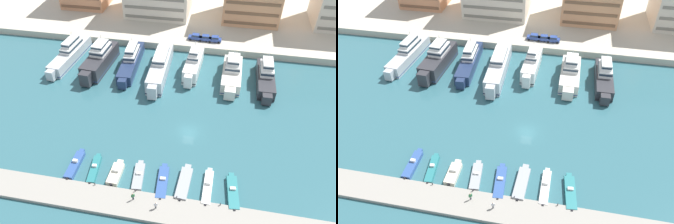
{
  "view_description": "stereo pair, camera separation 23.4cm",
  "coord_description": "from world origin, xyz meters",
  "views": [
    {
      "loc": [
        5.12,
        -51.57,
        50.92
      ],
      "look_at": [
        -5.23,
        3.0,
        2.5
      ],
      "focal_mm": 35.0,
      "sensor_mm": 36.0,
      "label": 1
    },
    {
      "loc": [
        5.35,
        -51.53,
        50.92
      ],
      "look_at": [
        -5.23,
        3.0,
        2.5
      ],
      "focal_mm": 35.0,
      "sensor_mm": 36.0,
      "label": 2
    }
  ],
  "objects": [
    {
      "name": "motorboat_grey_center_right",
      "position": [
        1.1,
        -14.15,
        0.52
      ],
      "size": [
        2.54,
        8.48,
        1.05
      ],
      "color": "#9EA3A8",
      "rests_on": "ground"
    },
    {
      "name": "motorboat_blue_center",
      "position": [
        -2.95,
        -14.55,
        0.4
      ],
      "size": [
        2.51,
        8.46,
        1.15
      ],
      "color": "#33569E",
      "rests_on": "ground"
    },
    {
      "name": "quay_promenade",
      "position": [
        0.0,
        68.86,
        1.02
      ],
      "size": [
        180.0,
        70.0,
        2.04
      ],
      "primitive_type": "cube",
      "color": "beige",
      "rests_on": "ground"
    },
    {
      "name": "yacht_white_center",
      "position": [
        -2.17,
        23.62,
        2.5
      ],
      "size": [
        4.38,
        16.25,
        8.41
      ],
      "color": "white",
      "rests_on": "ground"
    },
    {
      "name": "bollard_west",
      "position": [
        -15.12,
        -17.81,
        1.03
      ],
      "size": [
        0.2,
        0.2,
        0.61
      ],
      "color": "#2D2D33",
      "rests_on": "pier_dock"
    },
    {
      "name": "yacht_navy_mid_left",
      "position": [
        -19.48,
        23.06,
        2.03
      ],
      "size": [
        4.9,
        21.59,
        7.5
      ],
      "color": "navy",
      "rests_on": "ground"
    },
    {
      "name": "yacht_ivory_center_right",
      "position": [
        8.29,
        21.9,
        2.22
      ],
      "size": [
        5.19,
        17.85,
        8.03
      ],
      "color": "silver",
      "rests_on": "ground"
    },
    {
      "name": "pedestrian_near_edge",
      "position": [
        -7.28,
        -19.54,
        1.74
      ],
      "size": [
        0.56,
        0.47,
        1.74
      ],
      "color": "#282D3D",
      "rests_on": "pier_dock"
    },
    {
      "name": "car_blue_left",
      "position": [
        -0.44,
        37.98,
        3.02
      ],
      "size": [
        4.14,
        2.01,
        1.8
      ],
      "color": "#28428E",
      "rests_on": "quay_promenade"
    },
    {
      "name": "car_blue_mid_left",
      "position": [
        2.42,
        37.85,
        3.02
      ],
      "size": [
        4.12,
        1.97,
        1.8
      ],
      "color": "#28428E",
      "rests_on": "quay_promenade"
    },
    {
      "name": "bollard_west_mid",
      "position": [
        -7.39,
        -17.81,
        1.03
      ],
      "size": [
        0.2,
        0.2,
        0.61
      ],
      "color": "#2D2D33",
      "rests_on": "pier_dock"
    },
    {
      "name": "motorboat_grey_center_left",
      "position": [
        -7.74,
        -14.07,
        0.4
      ],
      "size": [
        2.57,
        7.29,
        1.14
      ],
      "color": "#9EA3A8",
      "rests_on": "ground"
    },
    {
      "name": "motorboat_teal_right",
      "position": [
        10.15,
        -14.42,
        0.43
      ],
      "size": [
        2.69,
        8.4,
        1.24
      ],
      "color": "teal",
      "rests_on": "ground"
    },
    {
      "name": "motorboat_cream_mid_left",
      "position": [
        -12.2,
        -14.34,
        0.53
      ],
      "size": [
        2.25,
        6.22,
        1.55
      ],
      "color": "beige",
      "rests_on": "ground"
    },
    {
      "name": "yacht_silver_far_left",
      "position": [
        -37.53,
        23.11,
        2.14
      ],
      "size": [
        5.7,
        21.81,
        7.72
      ],
      "color": "silver",
      "rests_on": "ground"
    },
    {
      "name": "motorboat_teal_left",
      "position": [
        -16.66,
        -14.06,
        0.44
      ],
      "size": [
        2.27,
        7.53,
        1.28
      ],
      "color": "teal",
      "rests_on": "ground"
    },
    {
      "name": "bollard_east_mid",
      "position": [
        0.34,
        -17.81,
        1.03
      ],
      "size": [
        0.2,
        0.2,
        0.61
      ],
      "color": "#2D2D33",
      "rests_on": "pier_dock"
    },
    {
      "name": "pier_dock",
      "position": [
        0.0,
        -20.36,
        0.35
      ],
      "size": [
        120.0,
        5.6,
        0.71
      ],
      "primitive_type": "cube",
      "color": "#9E998E",
      "rests_on": "ground"
    },
    {
      "name": "car_blue_far_left",
      "position": [
        -3.43,
        38.15,
        3.02
      ],
      "size": [
        4.15,
        2.02,
        1.8
      ],
      "color": "#28428E",
      "rests_on": "quay_promenade"
    },
    {
      "name": "motorboat_white_mid_right",
      "position": [
        5.54,
        -14.16,
        0.44
      ],
      "size": [
        1.69,
        8.61,
        1.39
      ],
      "color": "white",
      "rests_on": "ground"
    },
    {
      "name": "yacht_silver_center_left",
      "position": [
        -10.77,
        20.75,
        2.37
      ],
      "size": [
        4.71,
        22.91,
        7.49
      ],
      "color": "silver",
      "rests_on": "ground"
    },
    {
      "name": "motorboat_blue_far_left",
      "position": [
        -20.79,
        -13.74,
        0.52
      ],
      "size": [
        1.76,
        7.8,
        1.52
      ],
      "color": "#33569E",
      "rests_on": "ground"
    },
    {
      "name": "pedestrian_mid_deck",
      "position": [
        -2.96,
        -20.5,
        1.69
      ],
      "size": [
        0.63,
        0.32,
        1.67
      ],
      "color": "#4C515B",
      "rests_on": "pier_dock"
    },
    {
      "name": "ground_plane",
      "position": [
        0.0,
        0.0,
        0.0
      ],
      "size": [
        400.0,
        400.0,
        0.0
      ],
      "primitive_type": "plane",
      "color": "#336670"
    },
    {
      "name": "yacht_charcoal_mid_right",
      "position": [
        16.99,
        21.84,
        2.17
      ],
      "size": [
        4.33,
        18.4,
        7.92
      ],
      "color": "#333338",
      "rests_on": "ground"
    },
    {
      "name": "yacht_charcoal_left",
      "position": [
        -27.78,
        20.9,
        2.69
      ],
      "size": [
        6.16,
        19.17,
        8.87
      ],
      "color": "#333338",
      "rests_on": "ground"
    },
    {
      "name": "bollard_east",
      "position": [
        8.07,
        -17.81,
        1.03
      ],
      "size": [
        0.2,
        0.2,
        0.61
      ],
      "color": "#2D2D33",
      "rests_on": "pier_dock"
    }
  ]
}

